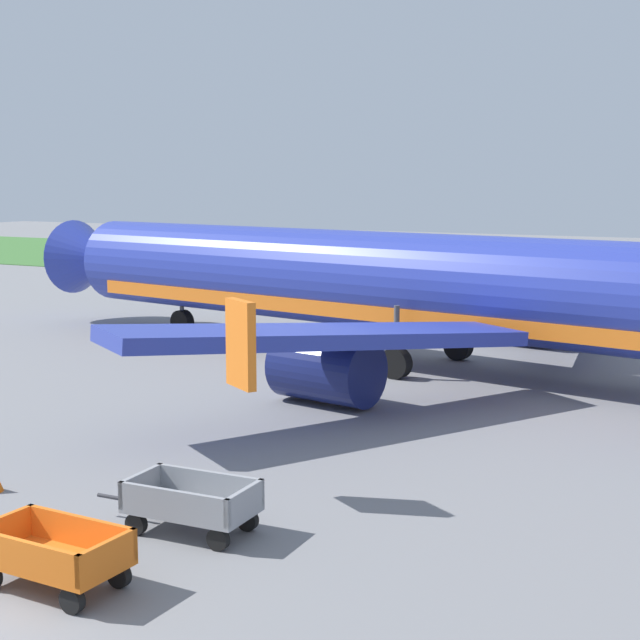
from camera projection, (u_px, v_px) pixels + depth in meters
name	position (u px, v px, depth m)	size (l,w,h in m)	color
grass_strip	(638.00, 277.00, 67.69)	(220.00, 28.00, 0.06)	#3D7033
airplane	(396.00, 284.00, 35.29)	(37.57, 30.31, 11.34)	#28389E
baggage_cart_third_in_row	(53.00, 554.00, 16.01)	(3.56, 1.45, 1.07)	orange
baggage_cart_fourth_in_row	(191.00, 503.00, 18.54)	(3.58, 1.53, 1.07)	gray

